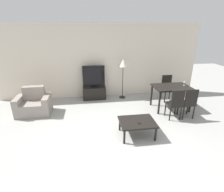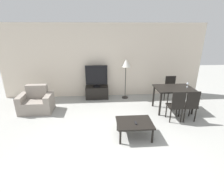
{
  "view_description": "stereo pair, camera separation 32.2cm",
  "coord_description": "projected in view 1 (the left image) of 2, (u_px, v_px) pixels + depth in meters",
  "views": [
    {
      "loc": [
        -0.5,
        -2.98,
        2.53
      ],
      "look_at": [
        0.18,
        1.76,
        0.65
      ],
      "focal_mm": 28.0,
      "sensor_mm": 36.0,
      "label": 1
    },
    {
      "loc": [
        -0.18,
        -3.02,
        2.53
      ],
      "look_at": [
        0.18,
        1.76,
        0.65
      ],
      "focal_mm": 28.0,
      "sensor_mm": 36.0,
      "label": 2
    }
  ],
  "objects": [
    {
      "name": "wall_back",
      "position": [
        100.0,
        62.0,
        6.51
      ],
      "size": [
        7.55,
        0.06,
        2.7
      ],
      "color": "beige",
      "rests_on": "ground_plane"
    },
    {
      "name": "floor_lamp",
      "position": [
        123.0,
        65.0,
        6.32
      ],
      "size": [
        0.33,
        0.33,
        1.49
      ],
      "color": "black",
      "rests_on": "ground_plane"
    },
    {
      "name": "dining_table",
      "position": [
        171.0,
        89.0,
        5.64
      ],
      "size": [
        1.16,
        0.8,
        0.77
      ],
      "color": "black",
      "rests_on": "ground_plane"
    },
    {
      "name": "wine_glass_left",
      "position": [
        184.0,
        82.0,
        5.65
      ],
      "size": [
        0.07,
        0.07,
        0.15
      ],
      "color": "silver",
      "rests_on": "dining_table"
    },
    {
      "name": "dining_chair_far",
      "position": [
        167.0,
        87.0,
        6.38
      ],
      "size": [
        0.4,
        0.4,
        0.93
      ],
      "color": "black",
      "rests_on": "ground_plane"
    },
    {
      "name": "dining_chair_near",
      "position": [
        175.0,
        103.0,
        5.01
      ],
      "size": [
        0.4,
        0.4,
        0.93
      ],
      "color": "black",
      "rests_on": "ground_plane"
    },
    {
      "name": "remote_primary",
      "position": [
        139.0,
        122.0,
        4.21
      ],
      "size": [
        0.04,
        0.15,
        0.02
      ],
      "color": "black",
      "rests_on": "coffee_table"
    },
    {
      "name": "tv_stand",
      "position": [
        94.0,
        93.0,
        6.62
      ],
      "size": [
        0.85,
        0.44,
        0.47
      ],
      "color": "black",
      "rests_on": "ground_plane"
    },
    {
      "name": "dining_chair_near_right",
      "position": [
        189.0,
        102.0,
        5.06
      ],
      "size": [
        0.4,
        0.4,
        0.93
      ],
      "color": "black",
      "rests_on": "ground_plane"
    },
    {
      "name": "ground_plane",
      "position": [
        115.0,
        154.0,
        3.74
      ],
      "size": [
        18.0,
        18.0,
        0.0
      ],
      "primitive_type": "plane",
      "color": "#9E9E99"
    },
    {
      "name": "tv",
      "position": [
        94.0,
        76.0,
        6.38
      ],
      "size": [
        0.8,
        0.28,
        0.8
      ],
      "color": "black",
      "rests_on": "tv_stand"
    },
    {
      "name": "coffee_table",
      "position": [
        137.0,
        123.0,
        4.28
      ],
      "size": [
        0.86,
        0.69,
        0.4
      ],
      "color": "black",
      "rests_on": "ground_plane"
    },
    {
      "name": "armchair",
      "position": [
        34.0,
        105.0,
        5.43
      ],
      "size": [
        1.01,
        0.69,
        0.83
      ],
      "color": "gray",
      "rests_on": "ground_plane"
    }
  ]
}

